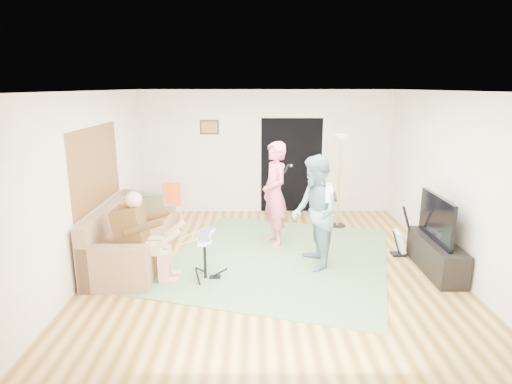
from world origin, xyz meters
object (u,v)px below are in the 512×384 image
Objects in this scene: guitar_spare at (400,241)px; dining_chair at (173,212)px; guitarist at (315,213)px; sofa at (129,243)px; tv_cabinet at (436,256)px; torchiere_lamp at (340,164)px; singer at (275,194)px; television at (437,218)px; drum_kit at (205,259)px.

guitar_spare is 0.97× the size of dining_chair.
guitarist is 2.00× the size of dining_chair.
tv_cabinet is (4.80, -0.39, -0.06)m from sofa.
torchiere_lamp is at bearing -11.29° from dining_chair.
tv_cabinet is (1.85, -0.16, -0.64)m from guitarist.
television is (2.37, -1.19, -0.07)m from singer.
television reaches higher than drum_kit.
sofa reaches higher than drum_kit.
torchiere_lamp is at bearing 25.52° from sofa.
guitarist reaches higher than guitar_spare.
tv_cabinet is 0.60m from television.
sofa reaches higher than tv_cabinet.
sofa is 1.26× the size of singer.
sofa is 3.26× the size of drum_kit.
torchiere_lamp is at bearing 45.16° from drum_kit.
dining_chair is (-3.32, -0.04, -0.96)m from torchiere_lamp.
torchiere_lamp is at bearing 115.69° from television.
guitar_spare is (3.16, 0.89, -0.07)m from drum_kit.
guitarist is at bearing -162.65° from guitar_spare.
tv_cabinet is (4.41, -2.12, -0.07)m from dining_chair.
dining_chair is at bearing 154.32° from tv_cabinet.
guitarist reaches higher than tv_cabinet.
dining_chair is at bearing 154.07° from television.
dining_chair is at bearing -132.65° from guitarist.
television reaches higher than tv_cabinet.
guitar_spare is at bearing 15.81° from drum_kit.
sofa is 4.23m from torchiere_lamp.
dining_chair is (-0.91, 2.38, 0.00)m from drum_kit.
sofa is 2.07× the size of television.
guitar_spare is 4.33m from dining_chair.
dining_chair reaches higher than guitar_spare.
guitarist reaches higher than television.
tv_cabinet is at bearing -61.89° from guitar_spare.
drum_kit is 0.81× the size of dining_chair.
torchiere_lamp reaches higher than guitarist.
sofa is 1.31× the size of guitarist.
guitar_spare is (2.08, -0.55, -0.68)m from singer.
sofa is at bearing 175.29° from television.
singer reaches higher than guitarist.
singer is at bearing -143.70° from torchiere_lamp.
singer reaches higher than television.
tv_cabinet is at bearing 79.64° from guitarist.
sofa is at bearing -89.24° from singer.
sofa is 2.63× the size of dining_chair.
tv_cabinet is (0.34, -0.64, 0.01)m from guitar_spare.
singer is 2.28m from dining_chair.
tv_cabinet is (1.09, -2.16, -1.03)m from torchiere_lamp.
tv_cabinet is 1.25× the size of television.
torchiere_lamp is 2.11× the size of dining_chair.
tv_cabinet is at bearing -37.74° from dining_chair.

